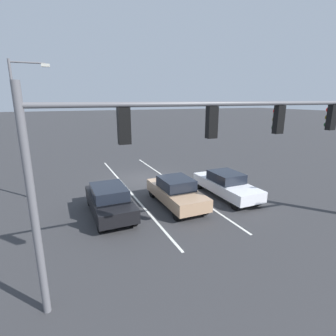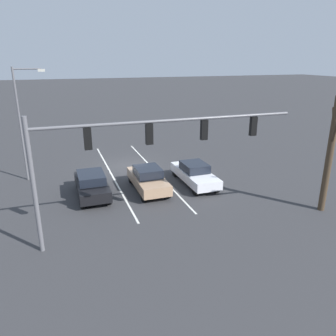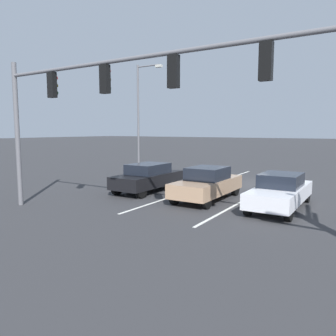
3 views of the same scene
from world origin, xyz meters
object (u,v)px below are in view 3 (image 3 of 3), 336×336
car_black_rightlane_front (148,177)px  street_lamp_right_shoulder (141,112)px  car_white_leftlane_front (280,191)px  traffic_signal_gantry (94,92)px  car_tan_midlane_front (207,183)px

car_black_rightlane_front → street_lamp_right_shoulder: bearing=-49.8°
car_white_leftlane_front → street_lamp_right_shoulder: street_lamp_right_shoulder is taller
traffic_signal_gantry → street_lamp_right_shoulder: size_ratio=1.63×
street_lamp_right_shoulder → car_black_rightlane_front: bearing=130.2°
car_tan_midlane_front → street_lamp_right_shoulder: bearing=-32.5°
car_tan_midlane_front → street_lamp_right_shoulder: street_lamp_right_shoulder is taller
car_tan_midlane_front → traffic_signal_gantry: traffic_signal_gantry is taller
car_tan_midlane_front → car_black_rightlane_front: car_tan_midlane_front is taller
car_white_leftlane_front → street_lamp_right_shoulder: (10.54, -4.57, 3.70)m
car_tan_midlane_front → car_black_rightlane_front: size_ratio=1.03×
car_black_rightlane_front → traffic_signal_gantry: size_ratio=0.35×
car_black_rightlane_front → street_lamp_right_shoulder: size_ratio=0.57×
car_tan_midlane_front → traffic_signal_gantry: (1.88, 5.24, 3.77)m
traffic_signal_gantry → car_tan_midlane_front: bearing=-109.8°
car_tan_midlane_front → street_lamp_right_shoulder: size_ratio=0.59×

